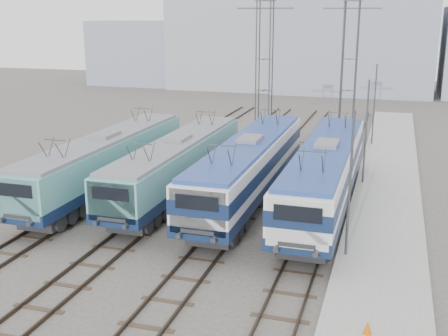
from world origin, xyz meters
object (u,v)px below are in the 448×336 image
at_px(mast_front, 350,188).
at_px(mast_mid, 366,134).
at_px(locomotive_far_left, 105,159).
at_px(locomotive_center_left, 177,162).
at_px(mast_rear, 374,106).
at_px(locomotive_center_right, 249,165).
at_px(catenary_tower_west, 264,70).
at_px(locomotive_far_right, 325,171).
at_px(catenary_tower_east, 349,70).
at_px(safety_cone, 368,328).

xyz_separation_m(mast_front, mast_mid, (0.00, 12.00, 0.00)).
xyz_separation_m(locomotive_far_left, mast_front, (15.35, -5.71, 1.27)).
relative_size(locomotive_center_left, mast_rear, 2.49).
xyz_separation_m(locomotive_center_right, catenary_tower_west, (-2.25, 13.35, 4.28)).
distance_m(locomotive_center_left, mast_rear, 20.60).
relative_size(locomotive_far_right, mast_mid, 2.68).
height_order(locomotive_far_left, mast_front, mast_front).
distance_m(catenary_tower_west, catenary_tower_east, 6.80).
height_order(locomotive_center_right, catenary_tower_east, catenary_tower_east).
xyz_separation_m(catenary_tower_west, mast_front, (8.60, -20.00, -3.14)).
bearing_deg(mast_mid, safety_cone, -85.92).
relative_size(locomotive_center_right, safety_cone, 37.71).
distance_m(catenary_tower_east, mast_rear, 4.28).
bearing_deg(locomotive_center_left, mast_mid, 26.72).
bearing_deg(catenary_tower_east, locomotive_center_left, -119.51).
relative_size(mast_mid, safety_cone, 14.25).
bearing_deg(catenary_tower_west, locomotive_far_right, -63.40).
distance_m(locomotive_center_right, catenary_tower_east, 16.50).
height_order(locomotive_center_left, mast_rear, mast_rear).
distance_m(locomotive_far_left, safety_cone, 20.78).
distance_m(locomotive_center_left, locomotive_center_right, 4.51).
distance_m(catenary_tower_west, mast_mid, 12.16).
xyz_separation_m(locomotive_far_left, locomotive_center_left, (4.50, 0.83, -0.06)).
distance_m(locomotive_far_left, mast_rear, 23.91).
bearing_deg(locomotive_center_left, catenary_tower_east, 60.49).
height_order(locomotive_far_left, locomotive_far_right, locomotive_far_right).
bearing_deg(locomotive_far_left, mast_rear, 50.00).
relative_size(catenary_tower_east, mast_mid, 1.71).
relative_size(locomotive_center_left, mast_front, 2.49).
bearing_deg(locomotive_center_left, locomotive_center_right, 1.38).
relative_size(catenary_tower_east, safety_cone, 24.43).
xyz_separation_m(catenary_tower_west, catenary_tower_east, (6.50, 2.00, 0.00)).
height_order(locomotive_far_left, catenary_tower_east, catenary_tower_east).
distance_m(catenary_tower_east, mast_mid, 10.69).
bearing_deg(locomotive_far_left, safety_cone, -36.39).
height_order(locomotive_center_left, safety_cone, locomotive_center_left).
height_order(locomotive_center_right, catenary_tower_west, catenary_tower_west).
distance_m(mast_mid, safety_cone, 18.86).
height_order(locomotive_center_left, locomotive_far_right, locomotive_far_right).
bearing_deg(catenary_tower_west, mast_front, -66.73).
relative_size(locomotive_far_left, safety_cone, 36.40).
bearing_deg(locomotive_center_right, safety_cone, -59.88).
xyz_separation_m(locomotive_far_left, locomotive_center_right, (9.00, 0.94, 0.13)).
bearing_deg(locomotive_center_right, locomotive_far_right, -1.59).
xyz_separation_m(locomotive_far_right, mast_front, (1.85, -6.52, 1.11)).
bearing_deg(mast_rear, locomotive_far_left, -130.00).
distance_m(locomotive_far_left, mast_front, 16.43).
relative_size(locomotive_far_left, catenary_tower_east, 1.49).
height_order(locomotive_center_left, catenary_tower_west, catenary_tower_west).
bearing_deg(mast_front, mast_rear, 90.00).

